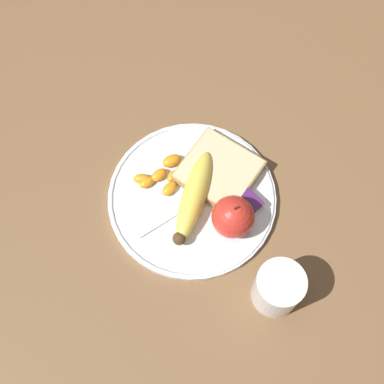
{
  "coord_description": "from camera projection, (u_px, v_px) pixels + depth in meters",
  "views": [
    {
      "loc": [
        -0.26,
        0.24,
        0.85
      ],
      "look_at": [
        0.0,
        0.0,
        0.03
      ],
      "focal_mm": 50.0,
      "sensor_mm": 36.0,
      "label": 1
    }
  ],
  "objects": [
    {
      "name": "bread_slice",
      "position": [
        219.0,
        172.0,
        0.92
      ],
      "size": [
        0.14,
        0.14,
        0.02
      ],
      "color": "#AB8751",
      "rests_on": "plate"
    },
    {
      "name": "banana",
      "position": [
        192.0,
        198.0,
        0.89
      ],
      "size": [
        0.12,
        0.16,
        0.04
      ],
      "color": "#E0CC4C",
      "rests_on": "plate"
    },
    {
      "name": "ground_plane",
      "position": [
        192.0,
        199.0,
        0.92
      ],
      "size": [
        3.0,
        3.0,
        0.0
      ],
      "primitive_type": "plane",
      "color": "brown"
    },
    {
      "name": "apple",
      "position": [
        233.0,
        217.0,
        0.86
      ],
      "size": [
        0.07,
        0.07,
        0.08
      ],
      "color": "red",
      "rests_on": "plate"
    },
    {
      "name": "jam_packet",
      "position": [
        247.0,
        204.0,
        0.9
      ],
      "size": [
        0.04,
        0.04,
        0.02
      ],
      "color": "white",
      "rests_on": "plate"
    },
    {
      "name": "plate",
      "position": [
        192.0,
        198.0,
        0.92
      ],
      "size": [
        0.29,
        0.29,
        0.01
      ],
      "color": "silver",
      "rests_on": "ground_plane"
    },
    {
      "name": "orange_segment_4",
      "position": [
        184.0,
        179.0,
        0.92
      ],
      "size": [
        0.03,
        0.03,
        0.01
      ],
      "color": "orange",
      "rests_on": "plate"
    },
    {
      "name": "orange_segment_0",
      "position": [
        172.0,
        161.0,
        0.93
      ],
      "size": [
        0.03,
        0.04,
        0.02
      ],
      "color": "orange",
      "rests_on": "plate"
    },
    {
      "name": "fork",
      "position": [
        186.0,
        204.0,
        0.91
      ],
      "size": [
        0.05,
        0.16,
        0.0
      ],
      "rotation": [
        0.0,
        0.0,
        10.83
      ],
      "color": "silver",
      "rests_on": "plate"
    },
    {
      "name": "orange_segment_2",
      "position": [
        159.0,
        175.0,
        0.92
      ],
      "size": [
        0.02,
        0.03,
        0.02
      ],
      "color": "orange",
      "rests_on": "plate"
    },
    {
      "name": "orange_segment_6",
      "position": [
        142.0,
        179.0,
        0.92
      ],
      "size": [
        0.03,
        0.03,
        0.02
      ],
      "color": "orange",
      "rests_on": "plate"
    },
    {
      "name": "juice_glass",
      "position": [
        278.0,
        289.0,
        0.82
      ],
      "size": [
        0.08,
        0.08,
        0.09
      ],
      "color": "silver",
      "rests_on": "ground_plane"
    },
    {
      "name": "orange_segment_3",
      "position": [
        172.0,
        177.0,
        0.92
      ],
      "size": [
        0.02,
        0.03,
        0.01
      ],
      "color": "orange",
      "rests_on": "plate"
    },
    {
      "name": "orange_segment_5",
      "position": [
        147.0,
        182.0,
        0.92
      ],
      "size": [
        0.02,
        0.03,
        0.02
      ],
      "color": "orange",
      "rests_on": "plate"
    },
    {
      "name": "orange_segment_1",
      "position": [
        169.0,
        189.0,
        0.91
      ],
      "size": [
        0.02,
        0.03,
        0.02
      ],
      "color": "orange",
      "rests_on": "plate"
    }
  ]
}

